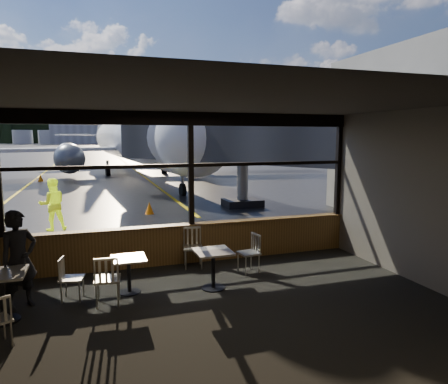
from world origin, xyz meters
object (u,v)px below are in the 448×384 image
cone_nose (149,208)px  ground_crew (52,204)px  airliner (137,105)px  jet_bridge (248,148)px  cafe_table_mid (129,275)px  chair_near_e (249,253)px  passenger (19,260)px  cafe_table_near (213,270)px  cone_wing (41,178)px  cafe_table_left (2,297)px  chair_mid_s (107,280)px  chair_near_n (193,248)px  chair_mid_w (72,279)px

cone_nose → ground_crew: bearing=-152.2°
airliner → jet_bridge: (2.32, -16.95, -2.81)m
airliner → cafe_table_mid: airliner is taller
chair_near_e → passenger: size_ratio=0.50×
airliner → cafe_table_near: 24.75m
cafe_table_near → cone_wing: size_ratio=1.58×
cafe_table_left → chair_mid_s: (1.62, 0.15, 0.05)m
cafe_table_mid → ground_crew: (-1.83, 6.11, 0.48)m
chair_near_n → cone_nose: 6.77m
cone_nose → cone_wing: cone_wing is taller
passenger → ground_crew: (-0.00, 6.21, -0.03)m
chair_mid_s → chair_mid_w: chair_mid_s is taller
cafe_table_left → chair_mid_s: 1.63m
chair_near_e → ground_crew: ground_crew is taller
chair_near_e → cone_wing: (-6.49, 21.31, -0.19)m
cafe_table_mid → chair_mid_w: size_ratio=0.86×
cone_wing → cafe_table_mid: bearing=-79.8°
chair_near_n → cone_wing: chair_near_n is taller
jet_bridge → chair_near_n: jet_bridge is taller
chair_mid_s → passenger: size_ratio=0.54×
airliner → cone_wing: size_ratio=71.89×
jet_bridge → passenger: bearing=-134.7°
airliner → jet_bridge: airliner is taller
chair_near_n → airliner: bearing=-83.7°
chair_mid_s → cone_wing: size_ratio=1.90×
ground_crew → cafe_table_near: bearing=106.0°
airliner → chair_near_n: 23.40m
cafe_table_mid → chair_mid_w: (-1.00, -0.03, 0.05)m
chair_mid_w → cone_wing: 21.90m
passenger → cone_nose: (3.28, 7.94, -0.63)m
passenger → cone_wing: size_ratio=3.54×
chair_mid_s → cone_nose: size_ratio=1.98×
chair_near_n → cafe_table_mid: bearing=45.0°
jet_bridge → cafe_table_near: bearing=-116.4°
airliner → chair_mid_w: (-3.86, -23.95, -4.93)m
cafe_table_left → jet_bridge: bearing=46.4°
chair_near_e → cone_nose: size_ratio=1.84×
passenger → ground_crew: 6.21m
chair_near_e → passenger: (-4.40, -0.46, 0.43)m
ground_crew → cone_wing: ground_crew is taller
jet_bridge → chair_mid_w: bearing=-131.4°
cone_nose → cafe_table_left: bearing=-112.4°
cafe_table_mid → ground_crew: ground_crew is taller
chair_mid_s → cafe_table_mid: bearing=53.0°
passenger → cone_wing: passenger is taller
jet_bridge → chair_near_n: bearing=-121.9°
chair_near_e → chair_mid_s: bearing=95.6°
passenger → cone_nose: 8.61m
cafe_table_left → ground_crew: 6.71m
cafe_table_near → chair_near_n: chair_near_n is taller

